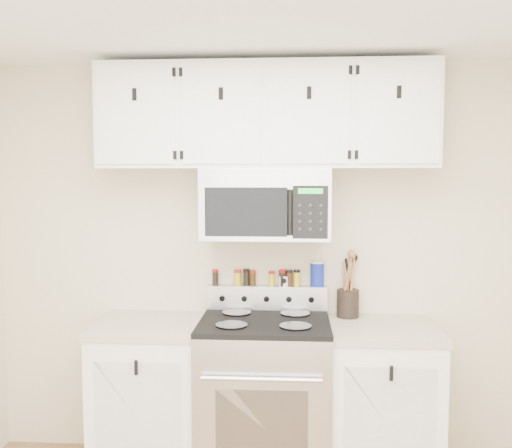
{
  "coord_description": "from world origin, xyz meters",
  "views": [
    {
      "loc": [
        0.16,
        -1.86,
        1.79
      ],
      "look_at": [
        -0.05,
        1.45,
        1.51
      ],
      "focal_mm": 40.0,
      "sensor_mm": 36.0,
      "label": 1
    }
  ],
  "objects": [
    {
      "name": "salt_canister",
      "position": [
        0.32,
        1.71,
        1.18
      ],
      "size": [
        0.09,
        0.09,
        0.16
      ],
      "color": "#162598",
      "rests_on": "range"
    },
    {
      "name": "upper_cabinets",
      "position": [
        -0.0,
        1.58,
        2.15
      ],
      "size": [
        2.0,
        0.35,
        0.62
      ],
      "color": "white",
      "rests_on": "back_wall"
    },
    {
      "name": "range",
      "position": [
        0.0,
        1.43,
        0.49
      ],
      "size": [
        0.76,
        0.65,
        1.1
      ],
      "color": "#B7B7BA",
      "rests_on": "floor"
    },
    {
      "name": "spice_jar_5",
      "position": [
        0.1,
        1.71,
        1.15
      ],
      "size": [
        0.05,
        0.05,
        0.1
      ],
      "color": "black",
      "rests_on": "range"
    },
    {
      "name": "spice_jar_4",
      "position": [
        0.03,
        1.71,
        1.15
      ],
      "size": [
        0.04,
        0.04,
        0.09
      ],
      "color": "gold",
      "rests_on": "range"
    },
    {
      "name": "spice_jar_3",
      "position": [
        -0.09,
        1.71,
        1.15
      ],
      "size": [
        0.04,
        0.04,
        0.1
      ],
      "color": "#38280D",
      "rests_on": "range"
    },
    {
      "name": "utensil_crock",
      "position": [
        0.51,
        1.65,
        1.02
      ],
      "size": [
        0.14,
        0.14,
        0.4
      ],
      "color": "black",
      "rests_on": "base_cabinet_right"
    },
    {
      "name": "spice_jar_2",
      "position": [
        -0.13,
        1.71,
        1.15
      ],
      "size": [
        0.04,
        0.04,
        0.11
      ],
      "color": "black",
      "rests_on": "range"
    },
    {
      "name": "spice_jar_6",
      "position": [
        0.14,
        1.71,
        1.15
      ],
      "size": [
        0.04,
        0.04,
        0.1
      ],
      "color": "#3E200E",
      "rests_on": "range"
    },
    {
      "name": "kitchen_timer",
      "position": [
        0.11,
        1.71,
        1.13
      ],
      "size": [
        0.06,
        0.05,
        0.06
      ],
      "primitive_type": "cube",
      "rotation": [
        0.0,
        0.0,
        -0.18
      ],
      "color": "white",
      "rests_on": "range"
    },
    {
      "name": "spice_jar_7",
      "position": [
        0.19,
        1.71,
        1.15
      ],
      "size": [
        0.04,
        0.04,
        0.1
      ],
      "color": "yellow",
      "rests_on": "range"
    },
    {
      "name": "microwave",
      "position": [
        0.0,
        1.55,
        1.63
      ],
      "size": [
        0.76,
        0.44,
        0.42
      ],
      "color": "#9E9EA3",
      "rests_on": "back_wall"
    },
    {
      "name": "base_cabinet_right",
      "position": [
        0.69,
        1.45,
        0.46
      ],
      "size": [
        0.64,
        0.62,
        0.92
      ],
      "color": "white",
      "rests_on": "floor"
    },
    {
      "name": "base_cabinet_left",
      "position": [
        -0.69,
        1.45,
        0.46
      ],
      "size": [
        0.64,
        0.62,
        0.92
      ],
      "color": "white",
      "rests_on": "floor"
    },
    {
      "name": "back_wall",
      "position": [
        0.0,
        1.75,
        1.25
      ],
      "size": [
        3.5,
        0.01,
        2.5
      ],
      "primitive_type": "cube",
      "color": "beige",
      "rests_on": "floor"
    },
    {
      "name": "spice_jar_1",
      "position": [
        -0.19,
        1.71,
        1.15
      ],
      "size": [
        0.04,
        0.04,
        0.1
      ],
      "color": "gold",
      "rests_on": "range"
    },
    {
      "name": "spice_jar_0",
      "position": [
        -0.33,
        1.71,
        1.15
      ],
      "size": [
        0.04,
        0.04,
        0.1
      ],
      "color": "black",
      "rests_on": "range"
    }
  ]
}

